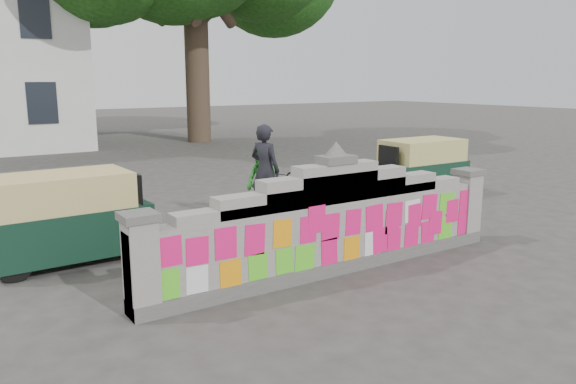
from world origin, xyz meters
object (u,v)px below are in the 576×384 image
object	(u,v)px
cyclist_bike	(265,201)
rickshaw_left	(68,216)
pedestrian	(262,184)
rickshaw_right	(420,167)
cyclist_rider	(265,183)

from	to	relation	value
cyclist_bike	rickshaw_left	world-z (taller)	rickshaw_left
pedestrian	rickshaw_right	size ratio (longest dim) A/B	0.61
pedestrian	rickshaw_right	bearing A→B (deg)	82.13
cyclist_bike	rickshaw_right	size ratio (longest dim) A/B	0.78
cyclist_rider	rickshaw_left	size ratio (longest dim) A/B	0.69
pedestrian	rickshaw_left	world-z (taller)	pedestrian
cyclist_rider	rickshaw_right	distance (m)	4.89
pedestrian	rickshaw_right	distance (m)	4.67
rickshaw_right	rickshaw_left	bearing A→B (deg)	4.81
cyclist_rider	cyclist_bike	bearing A→B (deg)	-111.11
pedestrian	rickshaw_left	xyz separation A→B (m)	(-3.96, -0.57, -0.03)
pedestrian	rickshaw_right	xyz separation A→B (m)	(4.66, 0.04, -0.04)
cyclist_bike	cyclist_rider	bearing A→B (deg)	68.89
pedestrian	cyclist_rider	bearing A→B (deg)	-31.45
cyclist_rider	rickshaw_left	world-z (taller)	cyclist_rider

